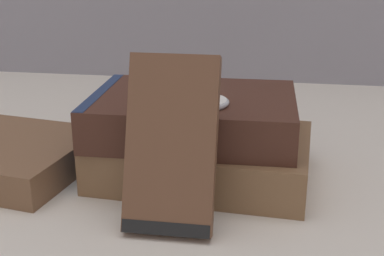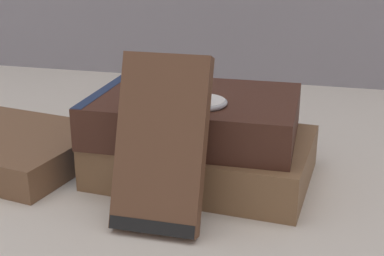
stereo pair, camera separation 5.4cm
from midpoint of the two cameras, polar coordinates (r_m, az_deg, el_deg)
name	(u,v)px [view 2 (the right image)]	position (r m, az deg, el deg)	size (l,w,h in m)	color
ground_plane	(147,175)	(0.61, -2.29, -5.05)	(3.00, 3.00, 0.00)	beige
book_flat_bottom	(199,156)	(0.60, 3.34, -3.06)	(0.24, 0.18, 0.05)	brown
book_flat_top	(190,115)	(0.59, 2.44, 1.40)	(0.22, 0.16, 0.05)	#422319
book_leaning_front	(161,149)	(0.48, -0.13, -2.35)	(0.08, 0.07, 0.16)	brown
pocket_watch	(203,102)	(0.55, 3.99, 2.72)	(0.05, 0.05, 0.01)	white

